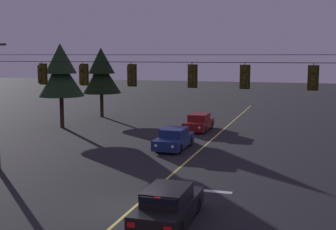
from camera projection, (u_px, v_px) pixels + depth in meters
name	position (u px, v px, depth m)	size (l,w,h in m)	color
ground_plane	(131.00, 210.00, 18.62)	(180.00, 180.00, 0.00)	black
lane_centre_stripe	(192.00, 157.00, 28.20)	(0.14, 60.00, 0.01)	#D1C64C
stop_bar_paint	(196.00, 190.00, 21.39)	(3.40, 0.36, 0.01)	silver
signal_span_assembly	(162.00, 106.00, 22.01)	(21.19, 0.32, 7.39)	#423021
traffic_light_leftmost	(42.00, 74.00, 23.75)	(0.48, 0.41, 1.22)	black
traffic_light_left_inner	(83.00, 75.00, 23.04)	(0.48, 0.41, 1.22)	black
traffic_light_centre	(131.00, 75.00, 22.26)	(0.48, 0.41, 1.22)	black
traffic_light_right_inner	(192.00, 76.00, 21.36)	(0.48, 0.41, 1.22)	black
traffic_light_rightmost	(244.00, 77.00, 20.63)	(0.48, 0.41, 1.22)	black
traffic_light_far_right	(313.00, 78.00, 19.75)	(0.48, 0.41, 1.22)	black
car_waiting_near_lane	(168.00, 206.00, 17.16)	(1.80, 4.33, 1.39)	black
car_oncoming_lead	(174.00, 139.00, 30.76)	(1.80, 4.42, 1.39)	navy
car_oncoming_trailing	(199.00, 123.00, 38.21)	(1.80, 4.42, 1.39)	maroon
tree_verge_near	(61.00, 73.00, 39.08)	(3.97, 3.97, 7.32)	#332316
tree_verge_far	(101.00, 73.00, 45.97)	(4.01, 4.01, 7.06)	#332316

